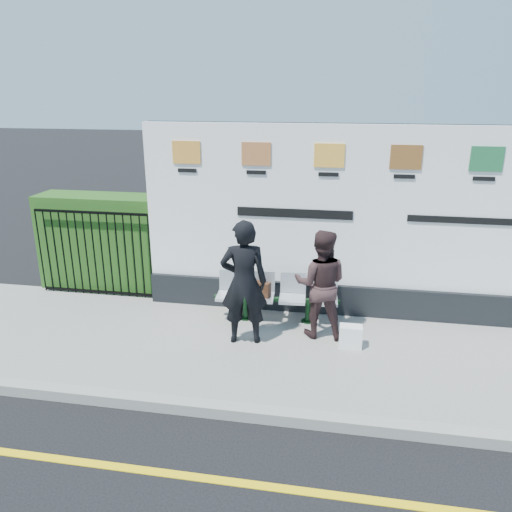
{
  "coord_description": "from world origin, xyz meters",
  "views": [
    {
      "loc": [
        -0.39,
        -3.77,
        3.62
      ],
      "look_at": [
        -1.59,
        3.14,
        1.25
      ],
      "focal_mm": 35.0,
      "sensor_mm": 36.0,
      "label": 1
    }
  ],
  "objects": [
    {
      "name": "railing",
      "position": [
        -4.58,
        3.85,
        0.89
      ],
      "size": [
        2.05,
        0.06,
        1.54
      ],
      "primitive_type": null,
      "color": "black",
      "rests_on": "pavement"
    },
    {
      "name": "carrier_bag_white",
      "position": [
        -0.15,
        2.69,
        0.28
      ],
      "size": [
        0.32,
        0.19,
        0.32
      ],
      "primitive_type": "cube",
      "color": "white",
      "rests_on": "pavement"
    },
    {
      "name": "woman_left",
      "position": [
        -1.67,
        2.61,
        1.03
      ],
      "size": [
        0.73,
        0.55,
        1.82
      ],
      "primitive_type": "imported",
      "rotation": [
        0.0,
        0.0,
        3.32
      ],
      "color": "black",
      "rests_on": "pavement"
    },
    {
      "name": "billboard",
      "position": [
        0.5,
        3.85,
        1.42
      ],
      "size": [
        8.0,
        0.3,
        3.0
      ],
      "color": "black",
      "rests_on": "pavement"
    },
    {
      "name": "pavement",
      "position": [
        0.0,
        2.5,
        0.06
      ],
      "size": [
        14.0,
        3.0,
        0.12
      ],
      "primitive_type": "cube",
      "color": "gray",
      "rests_on": "ground"
    },
    {
      "name": "bench",
      "position": [
        -1.3,
        3.36,
        0.32
      ],
      "size": [
        1.91,
        0.61,
        0.4
      ],
      "primitive_type": null,
      "rotation": [
        0.0,
        0.0,
        0.06
      ],
      "color": "silver",
      "rests_on": "pavement"
    },
    {
      "name": "hedge",
      "position": [
        -4.58,
        4.3,
        0.97
      ],
      "size": [
        2.35,
        0.7,
        1.7
      ],
      "primitive_type": "cube",
      "color": "#255218",
      "rests_on": "pavement"
    },
    {
      "name": "yellow_line",
      "position": [
        0.0,
        0.0,
        0.0
      ],
      "size": [
        14.0,
        0.1,
        0.01
      ],
      "primitive_type": "cube",
      "color": "yellow",
      "rests_on": "ground"
    },
    {
      "name": "kerb",
      "position": [
        0.0,
        1.0,
        0.07
      ],
      "size": [
        14.0,
        0.18,
        0.14
      ],
      "primitive_type": "cube",
      "color": "gray",
      "rests_on": "ground"
    },
    {
      "name": "handbag_brown",
      "position": [
        -1.55,
        3.34,
        0.64
      ],
      "size": [
        0.32,
        0.2,
        0.23
      ],
      "primitive_type": "cube",
      "rotation": [
        0.0,
        0.0,
        -0.28
      ],
      "color": "black",
      "rests_on": "bench"
    },
    {
      "name": "ground",
      "position": [
        0.0,
        0.0,
        0.0
      ],
      "size": [
        80.0,
        80.0,
        0.0
      ],
      "primitive_type": "plane",
      "color": "black"
    },
    {
      "name": "woman_right",
      "position": [
        -0.62,
        2.99,
        0.93
      ],
      "size": [
        0.79,
        0.62,
        1.62
      ],
      "primitive_type": "imported",
      "rotation": [
        0.0,
        0.0,
        3.13
      ],
      "color": "#342223",
      "rests_on": "pavement"
    }
  ]
}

